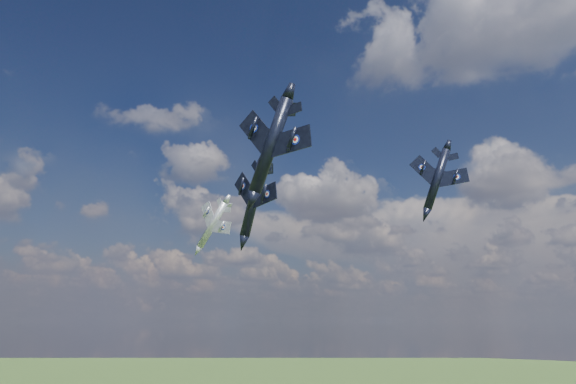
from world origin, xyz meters
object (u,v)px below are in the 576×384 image
Objects in this scene: jet_right_navy at (271,145)px; jet_high_navy at (437,179)px; jet_left_silver at (213,225)px; jet_lead_navy at (253,199)px.

jet_high_navy is at bearing 67.64° from jet_right_navy.
jet_right_navy is 47.11m from jet_left_silver.
jet_left_silver is (-23.40, 17.02, 0.73)m from jet_lead_navy.
jet_left_silver is (-46.54, 2.76, -1.96)m from jet_high_navy.
jet_high_navy is at bearing -1.20° from jet_left_silver.
jet_right_navy is (12.76, -13.12, 2.58)m from jet_lead_navy.
jet_left_silver reaches higher than jet_lead_navy.
jet_high_navy is 46.66m from jet_left_silver.
jet_right_navy is at bearing -37.62° from jet_left_silver.
jet_lead_navy is 18.48m from jet_right_navy.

